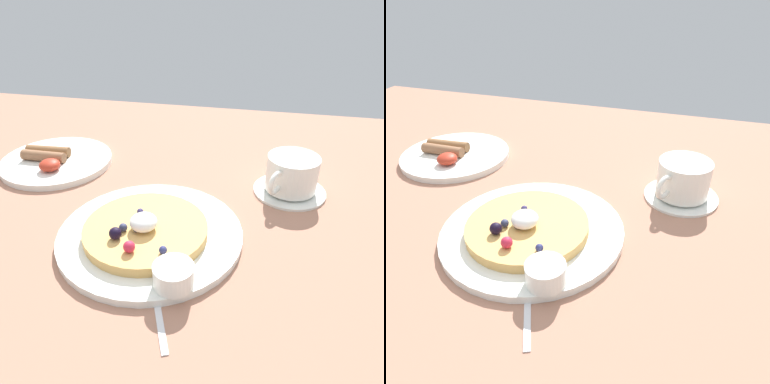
# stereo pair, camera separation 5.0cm
# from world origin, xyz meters

# --- Properties ---
(ground_plane) EXTENTS (1.57, 1.11, 0.03)m
(ground_plane) POSITION_xyz_m (0.00, 0.00, -0.01)
(ground_plane) COLOR #A06E57
(pancake_plate) EXTENTS (0.27, 0.27, 0.01)m
(pancake_plate) POSITION_xyz_m (-0.02, -0.05, 0.01)
(pancake_plate) COLOR white
(pancake_plate) RESTS_ON ground_plane
(pancake_with_berries) EXTENTS (0.18, 0.18, 0.04)m
(pancake_with_berries) POSITION_xyz_m (-0.02, -0.06, 0.02)
(pancake_with_berries) COLOR tan
(pancake_with_berries) RESTS_ON pancake_plate
(syrup_ramekin) EXTENTS (0.05, 0.05, 0.03)m
(syrup_ramekin) POSITION_xyz_m (0.04, -0.15, 0.03)
(syrup_ramekin) COLOR white
(syrup_ramekin) RESTS_ON pancake_plate
(breakfast_plate) EXTENTS (0.22, 0.22, 0.01)m
(breakfast_plate) POSITION_xyz_m (-0.27, 0.14, 0.01)
(breakfast_plate) COLOR white
(breakfast_plate) RESTS_ON ground_plane
(fried_breakfast) EXTENTS (0.11, 0.11, 0.02)m
(fried_breakfast) POSITION_xyz_m (-0.29, 0.13, 0.02)
(fried_breakfast) COLOR #8D6041
(fried_breakfast) RESTS_ON breakfast_plate
(coffee_saucer) EXTENTS (0.13, 0.13, 0.01)m
(coffee_saucer) POSITION_xyz_m (0.19, 0.12, 0.00)
(coffee_saucer) COLOR white
(coffee_saucer) RESTS_ON ground_plane
(coffee_cup) EXTENTS (0.09, 0.11, 0.06)m
(coffee_cup) POSITION_xyz_m (0.19, 0.12, 0.04)
(coffee_cup) COLOR white
(coffee_cup) RESTS_ON coffee_saucer
(teaspoon) EXTENTS (0.08, 0.15, 0.01)m
(teaspoon) POSITION_xyz_m (0.06, -0.25, 0.00)
(teaspoon) COLOR silver
(teaspoon) RESTS_ON ground_plane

